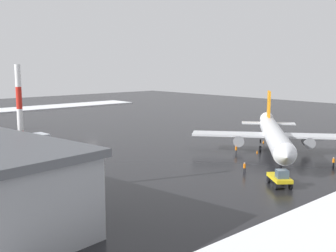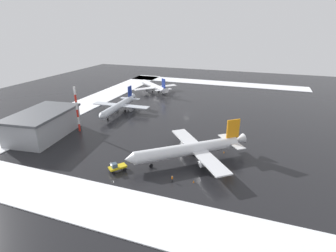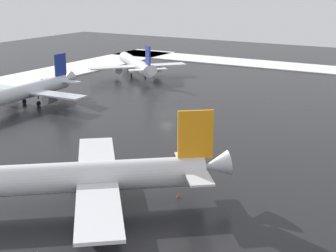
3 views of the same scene
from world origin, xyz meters
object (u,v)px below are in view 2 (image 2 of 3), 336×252
(airplane_distant_tail, at_px, (119,106))
(ground_crew_by_nose_gear, at_px, (178,148))
(traffic_cone_wingtip_side, at_px, (189,155))
(ground_crew_near_tug, at_px, (136,157))
(ground_crew_mid_apron, at_px, (172,178))
(antenna_mast, at_px, (77,110))
(traffic_cone_mid_line, at_px, (224,152))
(traffic_cone_near_nose, at_px, (194,181))
(pushback_tug, at_px, (117,167))
(airplane_foreground_jet, at_px, (190,149))
(airplane_parked_starboard, at_px, (154,86))
(cargo_hangar, at_px, (43,124))

(airplane_distant_tail, xyz_separation_m, ground_crew_by_nose_gear, (26.94, 35.94, -2.14))
(ground_crew_by_nose_gear, height_order, traffic_cone_wingtip_side, ground_crew_by_nose_gear)
(ground_crew_by_nose_gear, xyz_separation_m, ground_crew_near_tug, (9.38, -9.74, 0.00))
(ground_crew_mid_apron, bearing_deg, antenna_mast, 81.46)
(traffic_cone_mid_line, bearing_deg, traffic_cone_near_nose, -13.99)
(pushback_tug, xyz_separation_m, ground_crew_by_nose_gear, (-16.92, 11.75, -0.31))
(airplane_distant_tail, distance_m, antenna_mast, 24.42)
(airplane_foreground_jet, relative_size, traffic_cone_mid_line, 55.36)
(antenna_mast, relative_size, traffic_cone_wingtip_side, 29.92)
(airplane_distant_tail, bearing_deg, traffic_cone_wingtip_side, 51.90)
(antenna_mast, xyz_separation_m, traffic_cone_mid_line, (-0.20, 52.43, -7.95))
(antenna_mast, height_order, traffic_cone_near_nose, antenna_mast)
(airplane_foreground_jet, height_order, traffic_cone_near_nose, airplane_foreground_jet)
(ground_crew_mid_apron, xyz_separation_m, traffic_cone_mid_line, (-20.23, 9.77, -0.70))
(ground_crew_near_tug, bearing_deg, airplane_foreground_jet, -14.26)
(airplane_parked_starboard, distance_m, ground_crew_mid_apron, 94.06)
(airplane_parked_starboard, bearing_deg, antenna_mast, 129.12)
(airplane_distant_tail, height_order, ground_crew_mid_apron, airplane_distant_tail)
(ground_crew_by_nose_gear, relative_size, ground_crew_near_tug, 1.00)
(airplane_foreground_jet, relative_size, airplane_distant_tail, 0.96)
(pushback_tug, bearing_deg, cargo_hangar, -70.77)
(antenna_mast, bearing_deg, ground_crew_near_tug, 66.58)
(ground_crew_by_nose_gear, bearing_deg, airplane_distant_tail, -2.97)
(airplane_foreground_jet, distance_m, traffic_cone_wingtip_side, 4.50)
(airplane_foreground_jet, height_order, antenna_mast, antenna_mast)
(cargo_hangar, bearing_deg, airplane_parked_starboard, 164.34)
(airplane_foreground_jet, relative_size, ground_crew_mid_apron, 17.81)
(airplane_foreground_jet, height_order, cargo_hangar, airplane_foreground_jet)
(ground_crew_near_tug, bearing_deg, traffic_cone_mid_line, -3.02)
(airplane_foreground_jet, height_order, ground_crew_by_nose_gear, airplane_foreground_jet)
(airplane_distant_tail, relative_size, traffic_cone_mid_line, 57.67)
(pushback_tug, relative_size, cargo_hangar, 0.19)
(airplane_distant_tail, xyz_separation_m, traffic_cone_near_nose, (42.18, 44.80, -2.84))
(pushback_tug, xyz_separation_m, ground_crew_mid_apron, (-0.15, 15.49, -0.31))
(pushback_tug, distance_m, ground_crew_by_nose_gear, 20.60)
(airplane_foreground_jet, height_order, traffic_cone_wingtip_side, airplane_foreground_jet)
(pushback_tug, bearing_deg, ground_crew_near_tug, -156.62)
(ground_crew_mid_apron, relative_size, traffic_cone_mid_line, 3.11)
(airplane_parked_starboard, distance_m, ground_crew_near_tug, 82.13)
(airplane_distant_tail, xyz_separation_m, cargo_hangar, (31.51, -11.55, 1.33))
(airplane_distant_tail, bearing_deg, traffic_cone_near_nose, 44.44)
(pushback_tug, xyz_separation_m, traffic_cone_wingtip_side, (-15.08, 15.71, -1.01))
(traffic_cone_near_nose, xyz_separation_m, traffic_cone_wingtip_side, (-13.39, -4.90, 0.00))
(pushback_tug, height_order, traffic_cone_near_nose, pushback_tug)
(ground_crew_near_tug, relative_size, traffic_cone_wingtip_side, 3.11)
(traffic_cone_near_nose, bearing_deg, airplane_parked_starboard, -151.55)
(traffic_cone_mid_line, bearing_deg, pushback_tug, -51.11)
(airplane_parked_starboard, xyz_separation_m, cargo_hangar, (72.84, -11.10, 1.33))
(ground_crew_mid_apron, relative_size, ground_crew_by_nose_gear, 1.00)
(cargo_hangar, bearing_deg, ground_crew_by_nose_gear, 88.51)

